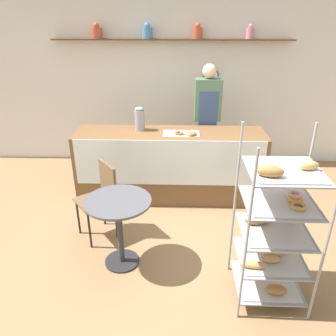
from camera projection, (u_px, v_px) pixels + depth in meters
name	position (u px, v px, depth m)	size (l,w,h in m)	color
ground_plane	(167.00, 252.00, 3.58)	(14.00, 14.00, 0.00)	olive
back_wall	(172.00, 82.00, 5.34)	(10.00, 0.30, 2.70)	white
display_counter	(170.00, 165.00, 4.50)	(2.51, 0.63, 0.95)	brown
pastry_rack	(274.00, 230.00, 2.77)	(0.62, 0.60, 1.56)	gray
person_worker	(207.00, 121.00, 4.70)	(0.37, 0.23, 1.76)	#282833
cafe_table	(119.00, 217.00, 3.20)	(0.65, 0.65, 0.75)	#262628
cafe_chair	(101.00, 193.00, 3.68)	(0.53, 0.53, 0.88)	black
coffee_carafe	(140.00, 119.00, 4.32)	(0.13, 0.13, 0.31)	gray
donut_tray_counter	(184.00, 133.00, 4.20)	(0.47, 0.25, 0.05)	silver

